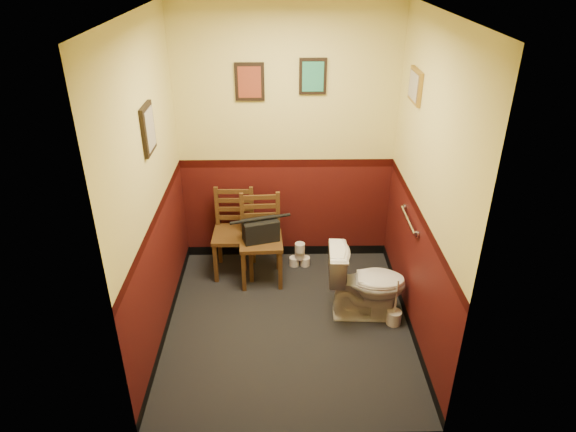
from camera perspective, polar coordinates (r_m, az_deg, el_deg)
The scene contains 17 objects.
floor at distance 4.85m, azimuth 0.05°, elevation -11.89°, with size 2.20×2.40×0.00m, color black.
ceiling at distance 3.74m, azimuth 0.06°, elevation 21.68°, with size 2.20×2.40×0.00m, color silver.
wall_back at distance 5.22m, azimuth -0.17°, elevation 8.33°, with size 2.20×2.70×0.00m, color #410F0D.
wall_front at distance 3.08m, azimuth 0.43°, elevation -7.02°, with size 2.20×2.70×0.00m, color #410F0D.
wall_left at distance 4.24m, azimuth -14.98°, elevation 2.46°, with size 2.40×2.70×0.00m, color #410F0D.
wall_right at distance 4.28m, azimuth 14.98°, elevation 2.66°, with size 2.40×2.70×0.00m, color #410F0D.
grab_bar at distance 4.66m, azimuth 13.27°, elevation -0.44°, with size 0.05×0.56×0.06m.
framed_print_back_a at distance 5.04m, azimuth -4.29°, elevation 14.64°, with size 0.28×0.04×0.36m.
framed_print_back_b at distance 5.03m, azimuth 2.78°, elevation 15.24°, with size 0.26×0.04×0.34m.
framed_print_left at distance 4.15m, azimuth -15.26°, elevation 9.30°, with size 0.04×0.30×0.38m.
framed_print_right at distance 4.59m, azimuth 13.95°, elevation 13.85°, with size 0.04×0.34×0.28m.
toilet at distance 4.81m, azimuth 8.71°, elevation -7.36°, with size 0.41×0.73×0.71m, color white.
toilet_brush at distance 4.91m, azimuth 11.69°, elevation -10.88°, with size 0.13×0.13×0.48m.
chair_left at distance 5.36m, azimuth -6.00°, elevation -1.84°, with size 0.43×0.43×0.91m.
chair_right at distance 5.21m, azimuth -3.03°, elevation -2.61°, with size 0.45×0.45×0.91m.
handbag at distance 5.11m, azimuth -3.05°, elevation -1.59°, with size 0.39×0.27×0.26m.
tp_stack at distance 5.57m, azimuth 1.31°, elevation -4.47°, with size 0.22×0.14×0.29m.
Camera 1 is at (-0.06, -3.71, 3.12)m, focal length 32.00 mm.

